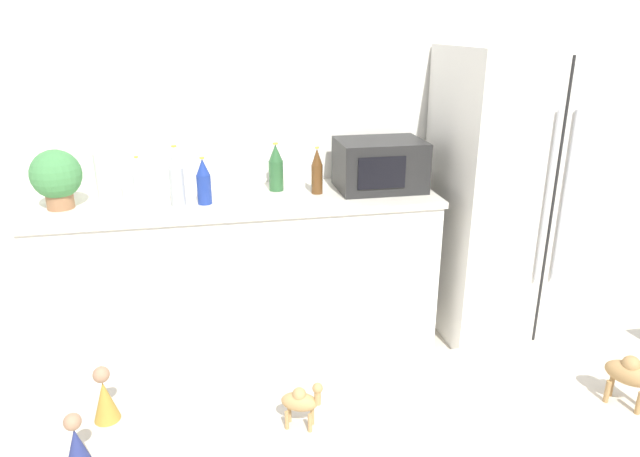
% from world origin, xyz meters
% --- Properties ---
extents(wall_back, '(8.00, 0.06, 2.55)m').
position_xyz_m(wall_back, '(0.00, 2.73, 1.27)').
color(wall_back, white).
rests_on(wall_back, ground_plane).
extents(back_counter, '(2.16, 0.63, 0.90)m').
position_xyz_m(back_counter, '(-0.29, 2.40, 0.45)').
color(back_counter, white).
rests_on(back_counter, ground_plane).
extents(refrigerator, '(0.91, 0.73, 1.68)m').
position_xyz_m(refrigerator, '(1.33, 2.33, 0.84)').
color(refrigerator, silver).
rests_on(refrigerator, ground_plane).
extents(potted_plant, '(0.25, 0.25, 0.30)m').
position_xyz_m(potted_plant, '(-1.21, 2.38, 1.06)').
color(potted_plant, '#9E6B47').
rests_on(potted_plant, back_counter).
extents(paper_towel_roll, '(0.12, 0.12, 0.27)m').
position_xyz_m(paper_towel_roll, '(-0.97, 2.43, 1.03)').
color(paper_towel_roll, white).
rests_on(paper_towel_roll, back_counter).
extents(microwave, '(0.48, 0.37, 0.28)m').
position_xyz_m(microwave, '(0.50, 2.42, 1.04)').
color(microwave, black).
rests_on(microwave, back_counter).
extents(back_bottle_0, '(0.06, 0.06, 0.26)m').
position_xyz_m(back_bottle_0, '(0.13, 2.39, 1.02)').
color(back_bottle_0, brown).
rests_on(back_bottle_0, back_counter).
extents(back_bottle_1, '(0.06, 0.06, 0.24)m').
position_xyz_m(back_bottle_1, '(-0.82, 2.43, 1.01)').
color(back_bottle_1, '#B2B7BC').
rests_on(back_bottle_1, back_counter).
extents(back_bottle_2, '(0.08, 0.08, 0.25)m').
position_xyz_m(back_bottle_2, '(-0.48, 2.32, 1.02)').
color(back_bottle_2, navy).
rests_on(back_bottle_2, back_counter).
extents(back_bottle_3, '(0.08, 0.08, 0.32)m').
position_xyz_m(back_bottle_3, '(-0.61, 2.32, 1.05)').
color(back_bottle_3, '#B2B7BC').
rests_on(back_bottle_3, back_counter).
extents(back_bottle_4, '(0.08, 0.08, 0.27)m').
position_xyz_m(back_bottle_4, '(-0.08, 2.50, 1.03)').
color(back_bottle_4, '#2D6033').
rests_on(back_bottle_4, back_counter).
extents(camel_figurine, '(0.09, 0.07, 0.12)m').
position_xyz_m(camel_figurine, '(-0.28, 0.42, 1.02)').
color(camel_figurine, tan).
rests_on(camel_figurine, bar_counter).
extents(camel_figurine_second, '(0.11, 0.12, 0.15)m').
position_xyz_m(camel_figurine_second, '(0.48, 0.34, 1.04)').
color(camel_figurine_second, '#A87F4C').
rests_on(camel_figurine_second, bar_counter).
extents(wise_man_figurine_crimson, '(0.06, 0.06, 0.14)m').
position_xyz_m(wise_man_figurine_crimson, '(-0.70, 0.53, 1.01)').
color(wise_man_figurine_crimson, '#B28933').
rests_on(wise_man_figurine_crimson, bar_counter).
extents(wise_man_figurine_purple, '(0.05, 0.05, 0.13)m').
position_xyz_m(wise_man_figurine_purple, '(-0.74, 0.38, 1.01)').
color(wise_man_figurine_purple, navy).
rests_on(wise_man_figurine_purple, bar_counter).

